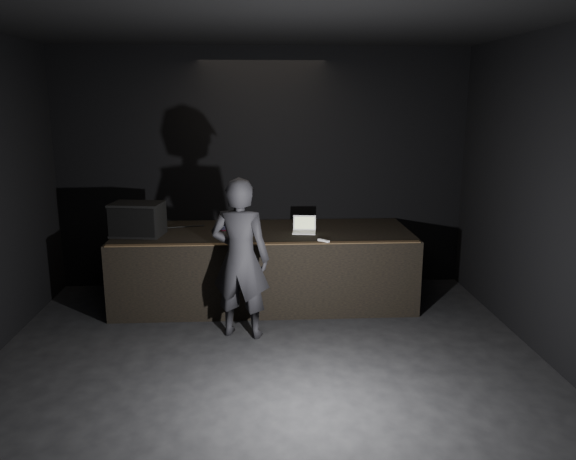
# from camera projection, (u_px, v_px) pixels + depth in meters

# --- Properties ---
(ground) EXTENTS (7.00, 7.00, 0.00)m
(ground) POSITION_uv_depth(u_px,v_px,m) (269.00, 401.00, 5.24)
(ground) COLOR black
(ground) RESTS_ON ground
(room_walls) EXTENTS (6.10, 7.10, 3.52)m
(room_walls) POSITION_uv_depth(u_px,v_px,m) (267.00, 187.00, 4.79)
(room_walls) COLOR black
(room_walls) RESTS_ON ground
(stage_riser) EXTENTS (4.00, 1.50, 1.00)m
(stage_riser) POSITION_uv_depth(u_px,v_px,m) (264.00, 266.00, 7.79)
(stage_riser) COLOR black
(stage_riser) RESTS_ON ground
(riser_lip) EXTENTS (3.92, 0.10, 0.01)m
(riser_lip) POSITION_uv_depth(u_px,v_px,m) (265.00, 244.00, 6.98)
(riser_lip) COLOR brown
(riser_lip) RESTS_ON stage_riser
(stage_monitor) EXTENTS (0.71, 0.57, 0.44)m
(stage_monitor) POSITION_uv_depth(u_px,v_px,m) (137.00, 219.00, 7.39)
(stage_monitor) COLOR black
(stage_monitor) RESTS_ON stage_riser
(cable) EXTENTS (0.92, 0.25, 0.02)m
(cable) POSITION_uv_depth(u_px,v_px,m) (171.00, 228.00, 7.84)
(cable) COLOR black
(cable) RESTS_ON stage_riser
(laptop) EXTENTS (0.34, 0.31, 0.21)m
(laptop) POSITION_uv_depth(u_px,v_px,m) (304.00, 228.00, 7.60)
(laptop) COLOR silver
(laptop) RESTS_ON stage_riser
(beer_can) EXTENTS (0.07, 0.07, 0.18)m
(beer_can) POSITION_uv_depth(u_px,v_px,m) (223.00, 227.00, 7.51)
(beer_can) COLOR silver
(beer_can) RESTS_ON stage_riser
(plastic_cup) EXTENTS (0.08, 0.08, 0.10)m
(plastic_cup) POSITION_uv_depth(u_px,v_px,m) (238.00, 225.00, 7.79)
(plastic_cup) COLOR white
(plastic_cup) RESTS_ON stage_riser
(wii_remote) EXTENTS (0.14, 0.15, 0.03)m
(wii_remote) POSITION_uv_depth(u_px,v_px,m) (324.00, 241.00, 7.07)
(wii_remote) COLOR white
(wii_remote) RESTS_ON stage_riser
(person) EXTENTS (0.79, 0.62, 1.90)m
(person) POSITION_uv_depth(u_px,v_px,m) (240.00, 258.00, 6.52)
(person) COLOR black
(person) RESTS_ON ground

